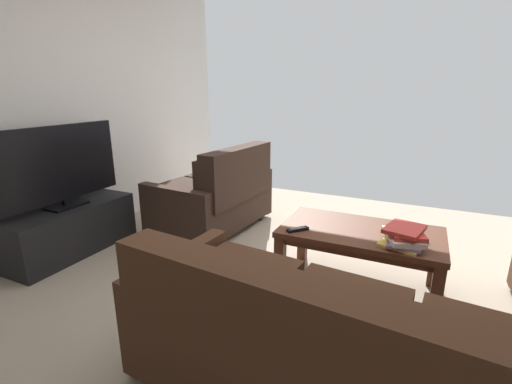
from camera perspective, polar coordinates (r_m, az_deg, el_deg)
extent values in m
cube|color=tan|center=(2.73, 9.13, -15.70)|extent=(4.98, 4.99, 0.01)
cube|color=white|center=(3.81, -29.57, 12.41)|extent=(0.12, 4.99, 2.62)
cylinder|color=black|center=(2.45, -3.74, -18.74)|extent=(0.05, 0.05, 0.06)
cylinder|color=black|center=(2.06, -15.40, -27.22)|extent=(0.05, 0.05, 0.06)
cube|color=#472B1C|center=(1.81, 12.23, -25.39)|extent=(1.78, 0.94, 0.35)
cube|color=#472B1C|center=(1.66, 33.62, -22.60)|extent=(0.60, 0.73, 0.10)
cube|color=#472B1C|center=(1.69, 12.95, -19.20)|extent=(0.60, 0.73, 0.10)
cube|color=#472B1C|center=(1.90, -4.14, -14.45)|extent=(0.60, 0.73, 0.10)
cube|color=#472B1C|center=(1.35, 8.26, -22.82)|extent=(1.72, 0.35, 0.44)
cube|color=#472B1C|center=(1.43, 10.08, -20.31)|extent=(0.52, 0.17, 0.31)
cube|color=#472B1C|center=(1.68, -9.02, -14.37)|extent=(0.52, 0.17, 0.31)
cube|color=#472B1C|center=(2.15, -12.01, -15.66)|extent=(0.18, 0.78, 0.51)
cylinder|color=black|center=(4.38, -7.20, -2.55)|extent=(0.05, 0.05, 0.06)
cylinder|color=black|center=(3.78, -15.04, -6.07)|extent=(0.05, 0.05, 0.06)
cylinder|color=black|center=(4.02, 0.54, -4.14)|extent=(0.05, 0.05, 0.06)
cylinder|color=black|center=(3.37, -6.74, -8.47)|extent=(0.05, 0.05, 0.06)
cube|color=#33231C|center=(3.80, -7.11, -2.19)|extent=(0.89, 1.08, 0.36)
cube|color=#33231C|center=(3.94, -5.24, 2.00)|extent=(0.74, 0.53, 0.10)
cube|color=#33231C|center=(3.55, -9.95, 0.25)|extent=(0.74, 0.53, 0.10)
cube|color=#33231C|center=(3.50, -2.89, 2.92)|extent=(0.27, 1.02, 0.52)
cube|color=#33231C|center=(3.77, -2.20, 3.88)|extent=(0.16, 0.46, 0.38)
cube|color=#33231C|center=(3.36, -6.82, 2.26)|extent=(0.16, 0.46, 0.38)
cube|color=#33231C|center=(4.21, -2.59, 0.76)|extent=(0.80, 0.17, 0.52)
cube|color=#33231C|center=(3.37, -12.84, -3.61)|extent=(0.80, 0.17, 0.52)
cube|color=#4C2819|center=(2.66, 16.40, -6.22)|extent=(1.11, 0.62, 0.04)
cube|color=#4C2819|center=(2.68, 16.32, -7.11)|extent=(1.02, 0.56, 0.05)
cube|color=#4C2819|center=(2.99, 26.68, -9.71)|extent=(0.07, 0.07, 0.42)
cube|color=#4C2819|center=(3.09, 7.48, -7.11)|extent=(0.07, 0.07, 0.42)
cube|color=#4C2819|center=(2.51, 26.83, -14.75)|extent=(0.07, 0.07, 0.42)
cube|color=#4C2819|center=(2.64, 3.85, -11.33)|extent=(0.07, 0.07, 0.42)
cube|color=black|center=(3.61, -27.54, -5.34)|extent=(0.44, 1.13, 0.43)
cube|color=black|center=(3.70, -28.70, -4.98)|extent=(0.02, 0.96, 0.26)
cube|color=black|center=(3.59, -28.45, -5.56)|extent=(0.20, 0.24, 0.06)
cube|color=black|center=(3.54, -28.02, -1.92)|extent=(0.20, 0.32, 0.02)
cube|color=black|center=(3.53, -28.10, -1.30)|extent=(0.04, 0.06, 0.06)
cube|color=black|center=(3.45, -28.84, 4.01)|extent=(0.04, 1.12, 0.64)
cube|color=black|center=(3.47, -29.04, 4.03)|extent=(0.01, 1.09, 0.61)
cube|color=#E0CC4C|center=(2.51, 22.42, -7.52)|extent=(0.31, 0.33, 0.02)
cube|color=#996699|center=(2.50, 22.65, -7.21)|extent=(0.20, 0.29, 0.02)
cube|color=silver|center=(2.49, 22.46, -6.64)|extent=(0.29, 0.35, 0.03)
cube|color=#C63833|center=(2.47, 22.92, -6.08)|extent=(0.26, 0.29, 0.03)
cube|color=#C63833|center=(2.46, 22.67, -5.47)|extent=(0.27, 0.31, 0.03)
cube|color=black|center=(2.55, 6.70, -5.96)|extent=(0.14, 0.15, 0.02)
cube|color=#59595B|center=(2.54, 6.71, -5.74)|extent=(0.10, 0.10, 0.00)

